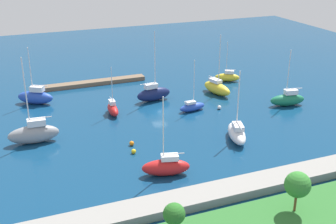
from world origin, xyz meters
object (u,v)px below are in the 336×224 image
at_px(mooring_buoy_white, 219,107).
at_px(mooring_buoy_yellow, 134,151).
at_px(sailboat_green_near_pier, 288,99).
at_px(mooring_buoy_orange, 132,143).
at_px(sailboat_navy_along_channel, 153,93).
at_px(pier_dock, 93,83).
at_px(sailboat_gray_west_end, 34,133).
at_px(sailboat_red_lone_north, 166,166).
at_px(sailboat_blue_far_south, 35,97).
at_px(sailboat_red_outer_mooring, 113,109).
at_px(sailboat_blue_lone_south, 192,107).
at_px(park_tree_center, 298,185).
at_px(sailboat_yellow_far_north, 227,77).
at_px(sailboat_yellow_mid_basin, 217,88).
at_px(sailboat_white_inner_mooring, 237,133).
at_px(park_tree_west, 174,215).

xyz_separation_m(mooring_buoy_white, mooring_buoy_yellow, (20.27, 11.17, -0.01)).
height_order(sailboat_green_near_pier, mooring_buoy_orange, sailboat_green_near_pier).
bearing_deg(mooring_buoy_yellow, sailboat_navy_along_channel, -117.53).
xyz_separation_m(pier_dock, sailboat_gray_west_end, (14.82, 24.88, 1.19)).
xyz_separation_m(sailboat_navy_along_channel, sailboat_red_lone_north, (8.23, 27.60, -0.23)).
height_order(sailboat_blue_far_south, sailboat_red_outer_mooring, sailboat_blue_far_south).
bearing_deg(sailboat_navy_along_channel, sailboat_blue_lone_south, -64.43).
height_order(park_tree_center, sailboat_green_near_pier, sailboat_green_near_pier).
height_order(sailboat_gray_west_end, sailboat_blue_lone_south, sailboat_gray_west_end).
bearing_deg(mooring_buoy_white, mooring_buoy_yellow, 28.85).
bearing_deg(sailboat_blue_lone_south, sailboat_yellow_far_north, 33.88).
relative_size(sailboat_yellow_mid_basin, mooring_buoy_yellow, 17.30).
bearing_deg(sailboat_navy_along_channel, sailboat_yellow_mid_basin, -11.19).
bearing_deg(mooring_buoy_orange, sailboat_yellow_far_north, -142.10).
height_order(sailboat_green_near_pier, sailboat_red_lone_north, sailboat_red_lone_north).
xyz_separation_m(park_tree_center, sailboat_white_inner_mooring, (-4.41, -20.62, -3.24)).
bearing_deg(sailboat_gray_west_end, sailboat_green_near_pier, -178.32).
bearing_deg(pier_dock, sailboat_yellow_mid_basin, 145.59).
bearing_deg(sailboat_yellow_mid_basin, mooring_buoy_white, -37.96).
xyz_separation_m(sailboat_green_near_pier, sailboat_red_lone_north, (31.01, 15.70, -0.02)).
relative_size(sailboat_navy_along_channel, sailboat_yellow_mid_basin, 1.12).
bearing_deg(sailboat_blue_far_south, sailboat_red_outer_mooring, 169.46).
xyz_separation_m(sailboat_gray_west_end, sailboat_blue_lone_south, (-28.51, -3.07, -0.78)).
distance_m(park_tree_west, sailboat_gray_west_end, 33.47).
xyz_separation_m(park_tree_west, sailboat_white_inner_mooring, (-19.35, -20.83, -3.33)).
bearing_deg(mooring_buoy_orange, sailboat_gray_west_end, -25.53).
height_order(sailboat_navy_along_channel, sailboat_white_inner_mooring, sailboat_navy_along_channel).
height_order(pier_dock, sailboat_blue_far_south, sailboat_blue_far_south).
bearing_deg(sailboat_green_near_pier, sailboat_gray_west_end, 8.98).
bearing_deg(sailboat_yellow_mid_basin, park_tree_west, -46.29).
relative_size(mooring_buoy_orange, mooring_buoy_yellow, 1.04).
bearing_deg(sailboat_navy_along_channel, sailboat_yellow_far_north, 9.26).
bearing_deg(sailboat_yellow_mid_basin, sailboat_gray_west_end, -88.95).
bearing_deg(sailboat_red_lone_north, mooring_buoy_white, -118.51).
height_order(pier_dock, mooring_buoy_white, pier_dock).
bearing_deg(sailboat_blue_lone_south, sailboat_red_outer_mooring, 157.08).
bearing_deg(sailboat_white_inner_mooring, mooring_buoy_orange, 93.02).
bearing_deg(sailboat_yellow_far_north, mooring_buoy_white, 83.31).
bearing_deg(sailboat_red_outer_mooring, park_tree_west, -4.55).
relative_size(sailboat_yellow_mid_basin, mooring_buoy_white, 16.66).
distance_m(sailboat_gray_west_end, mooring_buoy_orange, 15.35).
relative_size(sailboat_red_outer_mooring, sailboat_red_lone_north, 0.79).
xyz_separation_m(sailboat_gray_west_end, sailboat_green_near_pier, (-46.47, 1.16, -0.33)).
bearing_deg(park_tree_west, mooring_buoy_orange, -97.51).
bearing_deg(sailboat_yellow_far_north, sailboat_gray_west_end, 47.73).
relative_size(sailboat_blue_far_south, sailboat_red_outer_mooring, 1.23).
distance_m(sailboat_green_near_pier, mooring_buoy_orange, 33.13).
bearing_deg(sailboat_white_inner_mooring, sailboat_gray_west_end, 87.84).
distance_m(sailboat_yellow_far_north, sailboat_navy_along_channel, 20.20).
distance_m(sailboat_yellow_far_north, sailboat_yellow_mid_basin, 8.96).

